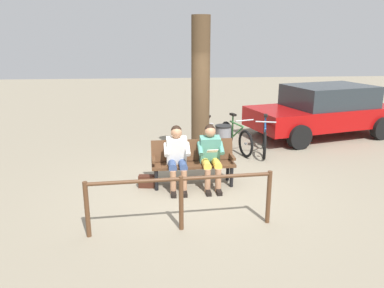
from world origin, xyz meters
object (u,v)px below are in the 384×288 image
Objects in this scene: person_reading at (211,153)px; parked_car at (324,110)px; handbag at (147,181)px; litter_bin at (223,142)px; person_companion at (177,155)px; bicycle_orange at (265,139)px; tree_trunk at (201,92)px; bicycle_silver at (206,140)px; bicycle_red at (236,137)px; bench at (193,159)px.

person_reading is 0.27× the size of parked_car.
litter_bin is at bearing -137.54° from handbag.
person_reading is 1.34m from handbag.
handbag is 2.39m from litter_bin.
bicycle_orange is at bearing -139.81° from person_companion.
tree_trunk is (-1.19, -1.43, 1.50)m from handbag.
bicycle_silver is (0.35, -0.36, -0.05)m from litter_bin.
bicycle_silver is (0.77, 0.22, 0.00)m from bicycle_red.
parked_car is (-2.14, -1.49, 0.41)m from bicycle_orange.
tree_trunk reaches higher than bicycle_red.
bicycle_silver reaches higher than bench.
litter_bin is at bearing -109.50° from person_reading.
bicycle_red is at bearing -125.93° from litter_bin.
tree_trunk is 4.41m from parked_car.
tree_trunk reaches higher than person_reading.
bench is at bearing -27.26° from person_reading.
litter_bin is (-1.16, -1.66, -0.26)m from person_companion.
handbag is 3.09m from bicycle_red.
person_reading is (-0.32, 0.15, 0.16)m from bench.
bicycle_red is 0.36× the size of parked_car.
person_reading reaches higher than litter_bin.
bench is 5.38× the size of handbag.
bicycle_silver is 0.36× the size of parked_car.
bicycle_silver is at bearing -125.51° from handbag.
tree_trunk is (-0.60, -1.50, 0.96)m from person_companion.
bench is 1.34× the size of person_reading.
bicycle_red is at bearing 124.68° from bicycle_silver.
litter_bin is 0.50× the size of bicycle_orange.
person_reading is 0.37× the size of tree_trunk.
tree_trunk is 2.01× the size of bicycle_silver.
bench is 1.00× the size of bicycle_silver.
person_companion is at bearing 27.09° from bench.
bicycle_silver is (1.46, 0.02, 0.00)m from bicycle_orange.
bench is 0.99× the size of bicycle_red.
parked_car is (-3.60, -1.52, 0.41)m from bicycle_silver.
handbag is 2.43m from bicycle_silver.
person_companion is 1.87m from tree_trunk.
bench is 1.93m from bicycle_silver.
tree_trunk is at bearing -129.74° from handbag.
bicycle_orange is at bearing 57.59° from bicycle_red.
bicycle_silver is at bearing -106.95° from bench.
litter_bin is at bearing -163.25° from tree_trunk.
bicycle_orange is at bearing 109.67° from bicycle_silver.
person_companion is at bearing -51.54° from bicycle_red.
person_reading reaches higher than bicycle_red.
tree_trunk reaches higher than bench.
handbag is at bearing 42.46° from litter_bin.
bench is 0.39m from person_reading.
person_companion is at bearing 68.08° from tree_trunk.
bicycle_orange is 2.64m from parked_car.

